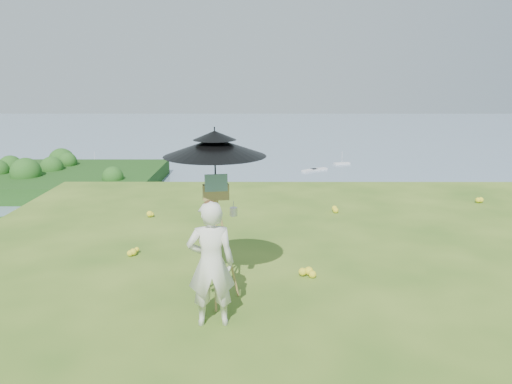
# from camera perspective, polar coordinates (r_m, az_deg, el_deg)

# --- Properties ---
(ground) EXTENTS (14.00, 14.00, 0.00)m
(ground) POSITION_cam_1_polar(r_m,az_deg,el_deg) (7.40, 12.97, -10.48)
(ground) COLOR #39631C
(ground) RESTS_ON ground
(shoreline_tier) EXTENTS (170.00, 28.00, 8.00)m
(shoreline_tier) POSITION_cam_1_polar(r_m,az_deg,el_deg) (90.43, 1.16, -12.05)
(shoreline_tier) COLOR slate
(shoreline_tier) RESTS_ON bay_water
(bay_water) EXTENTS (700.00, 700.00, 0.00)m
(bay_water) POSITION_cam_1_polar(r_m,az_deg,el_deg) (249.35, 0.49, 4.95)
(bay_water) COLOR #738EA5
(bay_water) RESTS_ON ground
(peninsula) EXTENTS (90.00, 60.00, 12.00)m
(peninsula) POSITION_cam_1_polar(r_m,az_deg,el_deg) (180.33, -23.91, 2.10)
(peninsula) COLOR #1B3D10
(peninsula) RESTS_ON bay_water
(slope_trees) EXTENTS (110.00, 50.00, 6.00)m
(slope_trees) POSITION_cam_1_polar(r_m,az_deg,el_deg) (45.33, 2.19, -9.88)
(slope_trees) COLOR #1D5519
(slope_trees) RESTS_ON forest_slope
(harbor_town) EXTENTS (110.00, 22.00, 5.00)m
(harbor_town) POSITION_cam_1_polar(r_m,az_deg,el_deg) (87.82, 1.18, -8.23)
(harbor_town) COLOR silver
(harbor_town) RESTS_ON shoreline_tier
(moored_boats) EXTENTS (140.00, 140.00, 0.70)m
(moored_boats) POSITION_cam_1_polar(r_m,az_deg,el_deg) (171.89, -3.51, 1.15)
(moored_boats) COLOR silver
(moored_boats) RESTS_ON bay_water
(wildflowers) EXTENTS (10.00, 10.50, 0.12)m
(wildflowers) POSITION_cam_1_polar(r_m,az_deg,el_deg) (7.60, 12.58, -9.31)
(wildflowers) COLOR yellow
(wildflowers) RESTS_ON ground
(painter) EXTENTS (0.59, 0.42, 1.54)m
(painter) POSITION_cam_1_polar(r_m,az_deg,el_deg) (5.96, -5.16, -8.17)
(painter) COLOR beige
(painter) RESTS_ON ground
(field_easel) EXTENTS (0.77, 0.77, 1.74)m
(field_easel) POSITION_cam_1_polar(r_m,az_deg,el_deg) (6.50, -4.51, -5.39)
(field_easel) COLOR #A18243
(field_easel) RESTS_ON ground
(sun_umbrella) EXTENTS (1.46, 1.46, 0.89)m
(sun_umbrella) POSITION_cam_1_polar(r_m,az_deg,el_deg) (6.27, -4.70, 3.41)
(sun_umbrella) COLOR black
(sun_umbrella) RESTS_ON field_easel
(painter_cap) EXTENTS (0.22, 0.25, 0.10)m
(painter_cap) POSITION_cam_1_polar(r_m,az_deg,el_deg) (5.73, -5.32, -1.38)
(painter_cap) COLOR #CE717D
(painter_cap) RESTS_ON painter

